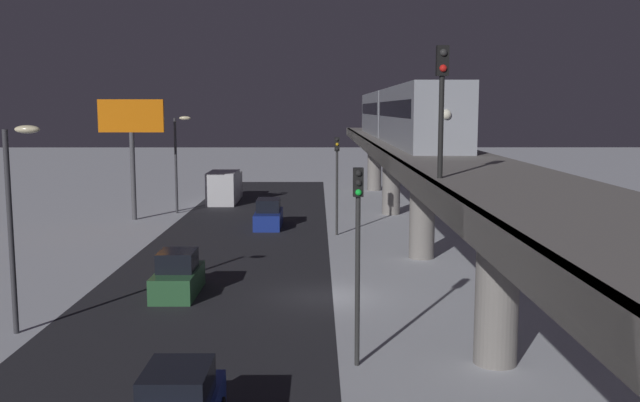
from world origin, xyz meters
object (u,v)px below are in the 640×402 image
(traffic_light_mid, at_px, (337,171))
(rail_signal, at_px, (442,88))
(sedan_green, at_px, (178,277))
(box_truck, at_px, (225,187))
(commercial_billboard, at_px, (131,128))
(traffic_light_near, at_px, (358,237))
(subway_train, at_px, (399,113))
(sedan_blue_2, at_px, (268,216))

(traffic_light_mid, bearing_deg, rail_signal, 95.94)
(sedan_green, height_order, box_truck, box_truck)
(rail_signal, relative_size, commercial_billboard, 0.45)
(box_truck, bearing_deg, sedan_green, 93.64)
(traffic_light_near, bearing_deg, sedan_green, -49.54)
(box_truck, height_order, traffic_light_mid, traffic_light_mid)
(traffic_light_mid, bearing_deg, subway_train, -133.95)
(sedan_green, relative_size, traffic_light_mid, 0.63)
(traffic_light_mid, xyz_separation_m, commercial_billboard, (14.95, -6.53, 2.63))
(sedan_blue_2, bearing_deg, traffic_light_near, -80.06)
(traffic_light_near, xyz_separation_m, traffic_light_mid, (0.00, -23.57, 0.00))
(sedan_green, height_order, traffic_light_mid, traffic_light_mid)
(sedan_green, height_order, traffic_light_near, traffic_light_near)
(sedan_green, height_order, sedan_blue_2, same)
(rail_signal, height_order, traffic_light_mid, rail_signal)
(sedan_blue_2, bearing_deg, traffic_light_mid, -34.75)
(rail_signal, bearing_deg, commercial_billboard, -60.20)
(subway_train, relative_size, traffic_light_near, 5.76)
(rail_signal, height_order, box_truck, rail_signal)
(commercial_billboard, bearing_deg, sedan_blue_2, 162.31)
(box_truck, bearing_deg, sedan_blue_2, 109.73)
(sedan_blue_2, height_order, traffic_light_mid, traffic_light_mid)
(sedan_green, distance_m, sedan_blue_2, 18.25)
(subway_train, height_order, sedan_green, subway_train)
(traffic_light_mid, bearing_deg, traffic_light_near, 90.00)
(commercial_billboard, bearing_deg, sedan_green, 109.26)
(sedan_green, relative_size, commercial_billboard, 0.45)
(subway_train, xyz_separation_m, traffic_light_mid, (4.51, 4.68, -3.69))
(sedan_green, xyz_separation_m, traffic_light_mid, (-7.50, -14.78, 3.40))
(subway_train, distance_m, box_truck, 19.55)
(sedan_green, xyz_separation_m, sedan_blue_2, (-2.80, -18.04, 0.00))
(sedan_green, height_order, commercial_billboard, commercial_billboard)
(traffic_light_near, bearing_deg, box_truck, -76.71)
(subway_train, distance_m, sedan_blue_2, 11.71)
(subway_train, bearing_deg, traffic_light_near, 80.93)
(traffic_light_mid, bearing_deg, sedan_green, 63.09)
(rail_signal, bearing_deg, traffic_light_mid, -84.06)
(sedan_green, bearing_deg, box_truck, -86.36)
(subway_train, xyz_separation_m, sedan_green, (12.01, 19.45, -7.09))
(traffic_light_near, height_order, commercial_billboard, commercial_billboard)
(box_truck, xyz_separation_m, traffic_light_mid, (-9.50, 16.64, 2.85))
(subway_train, xyz_separation_m, rail_signal, (2.02, 28.58, 0.95))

